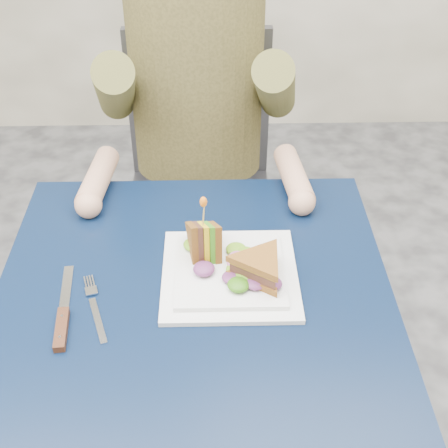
{
  "coord_description": "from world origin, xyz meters",
  "views": [
    {
      "loc": [
        0.04,
        -0.86,
        1.55
      ],
      "look_at": [
        0.06,
        0.09,
        0.82
      ],
      "focal_mm": 50.0,
      "sensor_mm": 36.0,
      "label": 1
    }
  ],
  "objects_px": {
    "plate": "(230,273)",
    "chair": "(200,167)",
    "sandwich_upright": "(204,241)",
    "table": "(195,319)",
    "knife": "(62,321)",
    "sandwich_flat": "(260,267)",
    "fork": "(95,310)",
    "diner": "(196,65)"
  },
  "relations": [
    {
      "from": "diner",
      "to": "knife",
      "type": "xyz_separation_m",
      "value": [
        -0.23,
        -0.7,
        -0.18
      ]
    },
    {
      "from": "sandwich_flat",
      "to": "knife",
      "type": "xyz_separation_m",
      "value": [
        -0.36,
        -0.09,
        -0.04
      ]
    },
    {
      "from": "plate",
      "to": "sandwich_flat",
      "type": "relative_size",
      "value": 1.47
    },
    {
      "from": "plate",
      "to": "sandwich_flat",
      "type": "xyz_separation_m",
      "value": [
        0.05,
        -0.02,
        0.04
      ]
    },
    {
      "from": "chair",
      "to": "fork",
      "type": "xyz_separation_m",
      "value": [
        -0.18,
        -0.78,
        0.19
      ]
    },
    {
      "from": "sandwich_flat",
      "to": "fork",
      "type": "height_order",
      "value": "sandwich_flat"
    },
    {
      "from": "plate",
      "to": "sandwich_flat",
      "type": "distance_m",
      "value": 0.07
    },
    {
      "from": "fork",
      "to": "knife",
      "type": "bearing_deg",
      "value": -149.9
    },
    {
      "from": "table",
      "to": "fork",
      "type": "distance_m",
      "value": 0.2
    },
    {
      "from": "chair",
      "to": "plate",
      "type": "bearing_deg",
      "value": -84.35
    },
    {
      "from": "sandwich_flat",
      "to": "sandwich_upright",
      "type": "relative_size",
      "value": 1.39
    },
    {
      "from": "chair",
      "to": "sandwich_flat",
      "type": "bearing_deg",
      "value": -80.25
    },
    {
      "from": "plate",
      "to": "sandwich_upright",
      "type": "bearing_deg",
      "value": 137.01
    },
    {
      "from": "plate",
      "to": "table",
      "type": "bearing_deg",
      "value": -152.51
    },
    {
      "from": "table",
      "to": "plate",
      "type": "height_order",
      "value": "plate"
    },
    {
      "from": "chair",
      "to": "plate",
      "type": "relative_size",
      "value": 3.58
    },
    {
      "from": "table",
      "to": "chair",
      "type": "height_order",
      "value": "chair"
    },
    {
      "from": "table",
      "to": "knife",
      "type": "height_order",
      "value": "knife"
    },
    {
      "from": "sandwich_upright",
      "to": "chair",
      "type": "bearing_deg",
      "value": 91.8
    },
    {
      "from": "table",
      "to": "plate",
      "type": "distance_m",
      "value": 0.12
    },
    {
      "from": "sandwich_upright",
      "to": "knife",
      "type": "height_order",
      "value": "sandwich_upright"
    },
    {
      "from": "sandwich_upright",
      "to": "fork",
      "type": "bearing_deg",
      "value": -146.48
    },
    {
      "from": "diner",
      "to": "sandwich_upright",
      "type": "bearing_deg",
      "value": -87.82
    },
    {
      "from": "chair",
      "to": "sandwich_upright",
      "type": "relative_size",
      "value": 7.32
    },
    {
      "from": "sandwich_upright",
      "to": "knife",
      "type": "distance_m",
      "value": 0.3
    },
    {
      "from": "sandwich_upright",
      "to": "fork",
      "type": "distance_m",
      "value": 0.24
    },
    {
      "from": "diner",
      "to": "knife",
      "type": "distance_m",
      "value": 0.76
    },
    {
      "from": "sandwich_flat",
      "to": "table",
      "type": "bearing_deg",
      "value": -175.03
    },
    {
      "from": "fork",
      "to": "sandwich_flat",
      "type": "bearing_deg",
      "value": 11.52
    },
    {
      "from": "diner",
      "to": "sandwich_flat",
      "type": "bearing_deg",
      "value": -78.5
    },
    {
      "from": "diner",
      "to": "sandwich_upright",
      "type": "distance_m",
      "value": 0.55
    },
    {
      "from": "table",
      "to": "sandwich_flat",
      "type": "bearing_deg",
      "value": 4.97
    },
    {
      "from": "plate",
      "to": "knife",
      "type": "distance_m",
      "value": 0.32
    },
    {
      "from": "chair",
      "to": "sandwich_upright",
      "type": "xyz_separation_m",
      "value": [
        0.02,
        -0.65,
        0.24
      ]
    },
    {
      "from": "sandwich_upright",
      "to": "fork",
      "type": "height_order",
      "value": "sandwich_upright"
    },
    {
      "from": "plate",
      "to": "chair",
      "type": "bearing_deg",
      "value": 95.65
    },
    {
      "from": "diner",
      "to": "fork",
      "type": "relative_size",
      "value": 4.25
    },
    {
      "from": "diner",
      "to": "plate",
      "type": "distance_m",
      "value": 0.61
    },
    {
      "from": "diner",
      "to": "knife",
      "type": "relative_size",
      "value": 3.36
    },
    {
      "from": "chair",
      "to": "knife",
      "type": "bearing_deg",
      "value": -105.91
    },
    {
      "from": "fork",
      "to": "knife",
      "type": "distance_m",
      "value": 0.06
    },
    {
      "from": "table",
      "to": "plate",
      "type": "relative_size",
      "value": 2.88
    }
  ]
}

